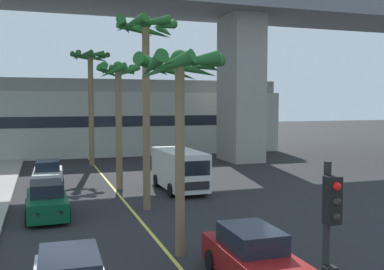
{
  "coord_description": "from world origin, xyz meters",
  "views": [
    {
      "loc": [
        -3.97,
        2.16,
        5.13
      ],
      "look_at": [
        0.0,
        14.0,
        4.23
      ],
      "focal_mm": 41.99,
      "sensor_mm": 36.0,
      "label": 1
    }
  ],
  "objects_px": {
    "delivery_van": "(179,169)",
    "palm_tree_near_median": "(90,75)",
    "car_queue_front": "(253,258)",
    "car_queue_third": "(47,201)",
    "palm_tree_farthest_median": "(118,90)",
    "palm_tree_far_median": "(146,52)",
    "car_queue_second": "(48,174)",
    "traffic_light_median_near": "(328,254)",
    "palm_tree_mid_median": "(180,83)"
  },
  "relations": [
    {
      "from": "car_queue_third",
      "to": "delivery_van",
      "type": "xyz_separation_m",
      "value": [
        7.4,
        3.87,
        0.57
      ]
    },
    {
      "from": "palm_tree_far_median",
      "to": "palm_tree_farthest_median",
      "type": "height_order",
      "value": "palm_tree_far_median"
    },
    {
      "from": "palm_tree_mid_median",
      "to": "palm_tree_farthest_median",
      "type": "relative_size",
      "value": 0.91
    },
    {
      "from": "palm_tree_mid_median",
      "to": "palm_tree_farthest_median",
      "type": "xyz_separation_m",
      "value": [
        -0.01,
        12.27,
        0.09
      ]
    },
    {
      "from": "car_queue_second",
      "to": "palm_tree_mid_median",
      "type": "relative_size",
      "value": 0.61
    },
    {
      "from": "car_queue_third",
      "to": "palm_tree_mid_median",
      "type": "xyz_separation_m",
      "value": [
        4.18,
        -6.78,
        5.06
      ]
    },
    {
      "from": "car_queue_front",
      "to": "palm_tree_farthest_median",
      "type": "bearing_deg",
      "value": 95.0
    },
    {
      "from": "palm_tree_far_median",
      "to": "palm_tree_farthest_median",
      "type": "bearing_deg",
      "value": 94.14
    },
    {
      "from": "traffic_light_median_near",
      "to": "palm_tree_farthest_median",
      "type": "height_order",
      "value": "palm_tree_farthest_median"
    },
    {
      "from": "delivery_van",
      "to": "palm_tree_mid_median",
      "type": "relative_size",
      "value": 0.77
    },
    {
      "from": "delivery_van",
      "to": "traffic_light_median_near",
      "type": "bearing_deg",
      "value": -99.71
    },
    {
      "from": "delivery_van",
      "to": "palm_tree_near_median",
      "type": "distance_m",
      "value": 14.4
    },
    {
      "from": "car_queue_second",
      "to": "delivery_van",
      "type": "bearing_deg",
      "value": -28.68
    },
    {
      "from": "car_queue_third",
      "to": "car_queue_front",
      "type": "bearing_deg",
      "value": -60.26
    },
    {
      "from": "palm_tree_farthest_median",
      "to": "palm_tree_near_median",
      "type": "bearing_deg",
      "value": 92.58
    },
    {
      "from": "palm_tree_near_median",
      "to": "palm_tree_mid_median",
      "type": "bearing_deg",
      "value": -88.76
    },
    {
      "from": "delivery_van",
      "to": "palm_tree_near_median",
      "type": "xyz_separation_m",
      "value": [
        -3.72,
        12.5,
        6.1
      ]
    },
    {
      "from": "car_queue_third",
      "to": "palm_tree_near_median",
      "type": "bearing_deg",
      "value": 77.34
    },
    {
      "from": "delivery_van",
      "to": "traffic_light_median_near",
      "type": "height_order",
      "value": "traffic_light_median_near"
    },
    {
      "from": "car_queue_front",
      "to": "traffic_light_median_near",
      "type": "relative_size",
      "value": 0.98
    },
    {
      "from": "palm_tree_mid_median",
      "to": "delivery_van",
      "type": "bearing_deg",
      "value": 73.17
    },
    {
      "from": "car_queue_third",
      "to": "palm_tree_mid_median",
      "type": "relative_size",
      "value": 0.6
    },
    {
      "from": "delivery_van",
      "to": "palm_tree_far_median",
      "type": "bearing_deg",
      "value": -125.33
    },
    {
      "from": "palm_tree_farthest_median",
      "to": "car_queue_front",
      "type": "bearing_deg",
      "value": -85.0
    },
    {
      "from": "delivery_van",
      "to": "palm_tree_near_median",
      "type": "relative_size",
      "value": 0.57
    },
    {
      "from": "car_queue_second",
      "to": "traffic_light_median_near",
      "type": "relative_size",
      "value": 0.99
    },
    {
      "from": "car_queue_third",
      "to": "palm_tree_farthest_median",
      "type": "height_order",
      "value": "palm_tree_farthest_median"
    },
    {
      "from": "car_queue_front",
      "to": "traffic_light_median_near",
      "type": "bearing_deg",
      "value": -103.8
    },
    {
      "from": "traffic_light_median_near",
      "to": "palm_tree_mid_median",
      "type": "bearing_deg",
      "value": 90.05
    },
    {
      "from": "delivery_van",
      "to": "palm_tree_farthest_median",
      "type": "distance_m",
      "value": 5.84
    },
    {
      "from": "car_queue_front",
      "to": "car_queue_third",
      "type": "xyz_separation_m",
      "value": [
        -5.49,
        9.61,
        0.0
      ]
    },
    {
      "from": "palm_tree_near_median",
      "to": "traffic_light_median_near",
      "type": "bearing_deg",
      "value": -89.07
    },
    {
      "from": "car_queue_second",
      "to": "palm_tree_near_median",
      "type": "xyz_separation_m",
      "value": [
        3.53,
        8.53,
        6.67
      ]
    },
    {
      "from": "car_queue_front",
      "to": "palm_tree_far_median",
      "type": "relative_size",
      "value": 0.45
    },
    {
      "from": "palm_tree_near_median",
      "to": "palm_tree_far_median",
      "type": "xyz_separation_m",
      "value": [
        0.9,
        -16.49,
        0.09
      ]
    },
    {
      "from": "car_queue_front",
      "to": "palm_tree_far_median",
      "type": "distance_m",
      "value": 11.69
    },
    {
      "from": "delivery_van",
      "to": "car_queue_third",
      "type": "bearing_deg",
      "value": -152.36
    },
    {
      "from": "delivery_van",
      "to": "palm_tree_far_median",
      "type": "xyz_separation_m",
      "value": [
        -2.83,
        -3.99,
        6.2
      ]
    },
    {
      "from": "car_queue_third",
      "to": "palm_tree_mid_median",
      "type": "bearing_deg",
      "value": -58.35
    },
    {
      "from": "car_queue_third",
      "to": "palm_tree_farthest_median",
      "type": "relative_size",
      "value": 0.55
    },
    {
      "from": "car_queue_second",
      "to": "palm_tree_far_median",
      "type": "xyz_separation_m",
      "value": [
        4.42,
        -7.95,
        6.76
      ]
    },
    {
      "from": "palm_tree_far_median",
      "to": "delivery_van",
      "type": "bearing_deg",
      "value": 54.67
    },
    {
      "from": "palm_tree_mid_median",
      "to": "palm_tree_farthest_median",
      "type": "height_order",
      "value": "palm_tree_farthest_median"
    },
    {
      "from": "delivery_van",
      "to": "palm_tree_farthest_median",
      "type": "xyz_separation_m",
      "value": [
        -3.23,
        1.61,
        4.59
      ]
    },
    {
      "from": "palm_tree_mid_median",
      "to": "palm_tree_far_median",
      "type": "xyz_separation_m",
      "value": [
        0.4,
        6.66,
        1.7
      ]
    },
    {
      "from": "palm_tree_farthest_median",
      "to": "delivery_van",
      "type": "bearing_deg",
      "value": -26.55
    },
    {
      "from": "car_queue_front",
      "to": "palm_tree_near_median",
      "type": "xyz_separation_m",
      "value": [
        -1.81,
        25.98,
        6.67
      ]
    },
    {
      "from": "palm_tree_near_median",
      "to": "palm_tree_far_median",
      "type": "height_order",
      "value": "palm_tree_near_median"
    },
    {
      "from": "car_queue_front",
      "to": "car_queue_third",
      "type": "relative_size",
      "value": 1.0
    },
    {
      "from": "delivery_van",
      "to": "palm_tree_far_median",
      "type": "distance_m",
      "value": 7.89
    }
  ]
}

